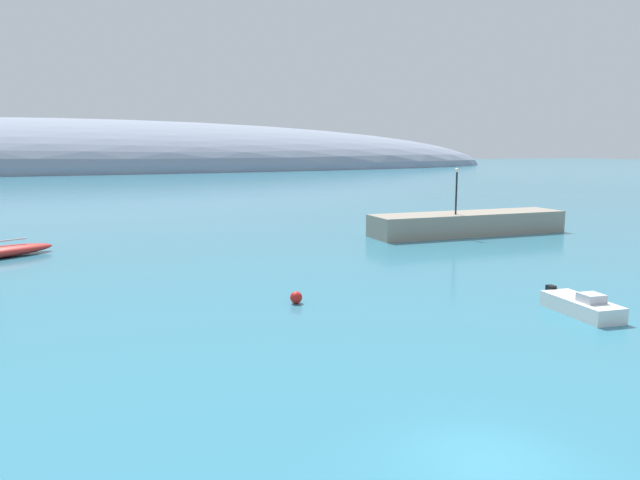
% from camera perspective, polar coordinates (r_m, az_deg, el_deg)
% --- Properties ---
extents(water, '(600.00, 600.00, 0.00)m').
position_cam_1_polar(water, '(16.80, 15.56, -19.57)').
color(water, teal).
rests_on(water, ground).
extents(breakwater_rocks, '(18.45, 4.44, 1.96)m').
position_cam_1_polar(breakwater_rocks, '(56.26, 13.75, 1.53)').
color(breakwater_rocks, gray).
rests_on(breakwater_rocks, ground).
extents(distant_ridge, '(345.58, 89.14, 33.88)m').
position_cam_1_polar(distant_ridge, '(221.21, -25.38, 5.96)').
color(distant_ridge, gray).
rests_on(distant_ridge, ground).
extents(motorboat_white_foreground, '(2.02, 4.61, 1.15)m').
position_cam_1_polar(motorboat_white_foreground, '(31.33, 23.41, -5.71)').
color(motorboat_white_foreground, white).
rests_on(motorboat_white_foreground, water).
extents(mooring_buoy_red, '(0.62, 0.62, 0.62)m').
position_cam_1_polar(mooring_buoy_red, '(30.81, -2.26, -5.42)').
color(mooring_buoy_red, red).
rests_on(mooring_buoy_red, water).
extents(harbor_lamp_post, '(0.36, 0.36, 4.06)m').
position_cam_1_polar(harbor_lamp_post, '(54.20, 12.74, 5.01)').
color(harbor_lamp_post, black).
rests_on(harbor_lamp_post, breakwater_rocks).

